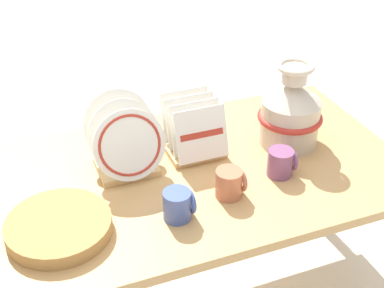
% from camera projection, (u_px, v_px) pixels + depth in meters
% --- Properties ---
extents(display_table, '(1.48, 0.83, 0.59)m').
position_uv_depth(display_table, '(192.00, 185.00, 1.87)').
color(display_table, tan).
rests_on(display_table, ground_plane).
extents(ceramic_vase, '(0.24, 0.24, 0.31)m').
position_uv_depth(ceramic_vase, '(291.00, 111.00, 1.92)').
color(ceramic_vase, beige).
rests_on(ceramic_vase, display_table).
extents(dish_rack_round_plates, '(0.24, 0.23, 0.26)m').
position_uv_depth(dish_rack_round_plates, '(126.00, 146.00, 1.78)').
color(dish_rack_round_plates, tan).
rests_on(dish_rack_round_plates, display_table).
extents(dish_rack_square_plates, '(0.20, 0.21, 0.20)m').
position_uv_depth(dish_rack_square_plates, '(194.00, 135.00, 1.90)').
color(dish_rack_square_plates, tan).
rests_on(dish_rack_square_plates, display_table).
extents(wicker_charger_stack, '(0.31, 0.31, 0.04)m').
position_uv_depth(wicker_charger_stack, '(59.00, 227.00, 1.56)').
color(wicker_charger_stack, '#AD7F47').
rests_on(wicker_charger_stack, display_table).
extents(mug_terracotta_glaze, '(0.09, 0.09, 0.09)m').
position_uv_depth(mug_terracotta_glaze, '(230.00, 183.00, 1.70)').
color(mug_terracotta_glaze, '#B76647').
rests_on(mug_terracotta_glaze, display_table).
extents(mug_plum_glaze, '(0.09, 0.09, 0.09)m').
position_uv_depth(mug_plum_glaze, '(281.00, 162.00, 1.79)').
color(mug_plum_glaze, '#7A4770').
rests_on(mug_plum_glaze, display_table).
extents(mug_cobalt_glaze, '(0.09, 0.09, 0.09)m').
position_uv_depth(mug_cobalt_glaze, '(179.00, 205.00, 1.61)').
color(mug_cobalt_glaze, '#42569E').
rests_on(mug_cobalt_glaze, display_table).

